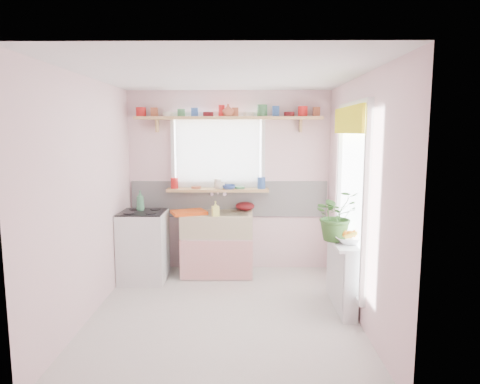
{
  "coord_description": "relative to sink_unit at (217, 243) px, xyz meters",
  "views": [
    {
      "loc": [
        0.23,
        -4.36,
        1.94
      ],
      "look_at": [
        0.17,
        0.55,
        1.24
      ],
      "focal_mm": 32.0,
      "sensor_mm": 36.0,
      "label": 1
    }
  ],
  "objects": [
    {
      "name": "pine_shelf",
      "position": [
        0.15,
        0.18,
        1.69
      ],
      "size": [
        2.52,
        0.24,
        0.04
      ],
      "primitive_type": "cube",
      "color": "tan",
      "rests_on": "room"
    },
    {
      "name": "windowsill",
      "position": [
        -0.0,
        0.19,
        0.71
      ],
      "size": [
        1.4,
        0.22,
        0.04
      ],
      "primitive_type": "cube",
      "color": "tan",
      "rests_on": "room"
    },
    {
      "name": "sill_bowl",
      "position": [
        0.15,
        0.13,
        0.76
      ],
      "size": [
        0.23,
        0.23,
        0.06
      ],
      "primitive_type": "imported",
      "rotation": [
        0.0,
        0.0,
        0.28
      ],
      "color": "#304D9D",
      "rests_on": "windowsill"
    },
    {
      "name": "herb_pot",
      "position": [
        1.38,
        -1.13,
        0.46
      ],
      "size": [
        0.14,
        0.11,
        0.23
      ],
      "primitive_type": "imported",
      "rotation": [
        0.0,
        0.0,
        0.27
      ],
      "color": "#315923",
      "rests_on": "radiator_ledge"
    },
    {
      "name": "colander",
      "position": [
        0.37,
        0.21,
        0.48
      ],
      "size": [
        0.3,
        0.3,
        0.12
      ],
      "primitive_type": "ellipsoid",
      "rotation": [
        0.0,
        0.0,
        -0.15
      ],
      "color": "#560E13",
      "rests_on": "sink_unit"
    },
    {
      "name": "fruit",
      "position": [
        1.49,
        -1.26,
        0.44
      ],
      "size": [
        0.2,
        0.14,
        0.1
      ],
      "color": "orange",
      "rests_on": "fruit_bowl"
    },
    {
      "name": "cooker",
      "position": [
        -0.95,
        -0.24,
        0.03
      ],
      "size": [
        0.58,
        0.58,
        0.93
      ],
      "color": "white",
      "rests_on": "ground"
    },
    {
      "name": "soap_bottle_sink",
      "position": [
        -0.01,
        -0.19,
        0.51
      ],
      "size": [
        0.11,
        0.11,
        0.19
      ],
      "primitive_type": "imported",
      "rotation": [
        0.0,
        0.0,
        0.3
      ],
      "color": "#FCFA70",
      "rests_on": "sink_unit"
    },
    {
      "name": "jade_plant",
      "position": [
        1.36,
        -1.14,
        0.62
      ],
      "size": [
        0.6,
        0.56,
        0.55
      ],
      "primitive_type": "imported",
      "rotation": [
        0.0,
        0.0,
        0.3
      ],
      "color": "#356127",
      "rests_on": "radiator_ledge"
    },
    {
      "name": "fruit_bowl",
      "position": [
        1.48,
        -1.27,
        0.38
      ],
      "size": [
        0.33,
        0.33,
        0.08
      ],
      "primitive_type": "imported",
      "rotation": [
        0.0,
        0.0,
        -0.06
      ],
      "color": "white",
      "rests_on": "radiator_ledge"
    },
    {
      "name": "shelf_crockery",
      "position": [
        0.15,
        0.18,
        1.76
      ],
      "size": [
        2.47,
        0.11,
        0.12
      ],
      "color": "red",
      "rests_on": "pine_shelf"
    },
    {
      "name": "cooker_bottle",
      "position": [
        -0.99,
        -0.17,
        0.62
      ],
      "size": [
        0.14,
        0.14,
        0.27
      ],
      "primitive_type": "imported",
      "rotation": [
        0.0,
        0.0,
        0.41
      ],
      "color": "#478E62",
      "rests_on": "cooker"
    },
    {
      "name": "sink_unit",
      "position": [
        0.0,
        0.0,
        0.0
      ],
      "size": [
        0.95,
        0.65,
        1.11
      ],
      "color": "white",
      "rests_on": "ground"
    },
    {
      "name": "sill_crockery",
      "position": [
        -0.0,
        0.19,
        0.78
      ],
      "size": [
        1.35,
        0.11,
        0.12
      ],
      "color": "red",
      "rests_on": "windowsill"
    },
    {
      "name": "shelf_vase",
      "position": [
        0.15,
        0.12,
        1.79
      ],
      "size": [
        0.18,
        0.18,
        0.16
      ],
      "primitive_type": "imported",
      "rotation": [
        0.0,
        0.0,
        -0.15
      ],
      "color": "#AF5135",
      "rests_on": "pine_shelf"
    },
    {
      "name": "radiator_ledge",
      "position": [
        1.45,
        -1.09,
        -0.03
      ],
      "size": [
        0.22,
        0.95,
        0.78
      ],
      "color": "white",
      "rests_on": "ground"
    },
    {
      "name": "dish_tray",
      "position": [
        -0.38,
        -0.06,
        0.44
      ],
      "size": [
        0.53,
        0.47,
        0.04
      ],
      "primitive_type": "cube",
      "rotation": [
        0.0,
        0.0,
        0.39
      ],
      "color": "#EE5215",
      "rests_on": "sink_unit"
    },
    {
      "name": "sill_cup",
      "position": [
        0.04,
        0.13,
        0.77
      ],
      "size": [
        0.15,
        0.15,
        0.09
      ],
      "primitive_type": "imported",
      "rotation": [
        0.0,
        0.0,
        0.4
      ],
      "color": "white",
      "rests_on": "windowsill"
    },
    {
      "name": "room",
      "position": [
        0.81,
        -0.43,
        0.94
      ],
      "size": [
        3.2,
        3.2,
        3.2
      ],
      "color": "silver",
      "rests_on": "ground"
    }
  ]
}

